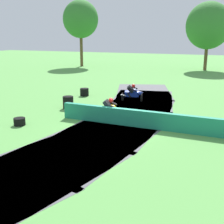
{
  "coord_description": "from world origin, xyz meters",
  "views": [
    {
      "loc": [
        5.49,
        -14.15,
        4.72
      ],
      "look_at": [
        -0.03,
        -0.88,
        0.9
      ],
      "focal_mm": 46.83,
      "sensor_mm": 36.0,
      "label": 1
    }
  ],
  "objects_px": {
    "motorcycle_lead_yellow": "(111,110)",
    "motorcycle_chase_blue": "(133,93)",
    "tire_stack_mid_b": "(68,102)",
    "tire_stack_mid_a": "(20,122)",
    "tire_stack_far": "(84,92)"
  },
  "relations": [
    {
      "from": "motorcycle_lead_yellow",
      "to": "motorcycle_chase_blue",
      "type": "height_order",
      "value": "motorcycle_lead_yellow"
    },
    {
      "from": "tire_stack_mid_b",
      "to": "tire_stack_mid_a",
      "type": "bearing_deg",
      "value": -96.51
    },
    {
      "from": "motorcycle_chase_blue",
      "to": "tire_stack_mid_a",
      "type": "bearing_deg",
      "value": -115.99
    },
    {
      "from": "motorcycle_lead_yellow",
      "to": "tire_stack_mid_b",
      "type": "distance_m",
      "value": 4.1
    },
    {
      "from": "tire_stack_far",
      "to": "tire_stack_mid_b",
      "type": "bearing_deg",
      "value": -77.16
    },
    {
      "from": "motorcycle_lead_yellow",
      "to": "tire_stack_mid_b",
      "type": "relative_size",
      "value": 2.11
    },
    {
      "from": "motorcycle_chase_blue",
      "to": "tire_stack_mid_b",
      "type": "bearing_deg",
      "value": -133.18
    },
    {
      "from": "motorcycle_lead_yellow",
      "to": "motorcycle_chase_blue",
      "type": "xyz_separation_m",
      "value": [
        -0.44,
        5.17,
        -0.02
      ]
    },
    {
      "from": "motorcycle_chase_blue",
      "to": "tire_stack_mid_b",
      "type": "distance_m",
      "value": 4.83
    },
    {
      "from": "motorcycle_lead_yellow",
      "to": "tire_stack_mid_a",
      "type": "bearing_deg",
      "value": -148.53
    },
    {
      "from": "tire_stack_mid_b",
      "to": "tire_stack_far",
      "type": "relative_size",
      "value": 1.18
    },
    {
      "from": "tire_stack_mid_a",
      "to": "tire_stack_mid_b",
      "type": "xyz_separation_m",
      "value": [
        0.48,
        4.25,
        0.2
      ]
    },
    {
      "from": "motorcycle_chase_blue",
      "to": "tire_stack_mid_b",
      "type": "xyz_separation_m",
      "value": [
        -3.3,
        -3.51,
        -0.23
      ]
    },
    {
      "from": "motorcycle_chase_blue",
      "to": "tire_stack_mid_b",
      "type": "relative_size",
      "value": 2.14
    },
    {
      "from": "tire_stack_mid_b",
      "to": "motorcycle_lead_yellow",
      "type": "bearing_deg",
      "value": -23.89
    }
  ]
}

